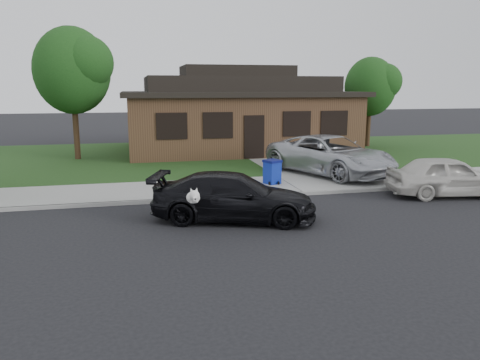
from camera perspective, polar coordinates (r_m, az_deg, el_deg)
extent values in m
plane|color=black|center=(11.89, -3.54, -6.53)|extent=(120.00, 120.00, 0.00)
cube|color=gray|center=(16.66, -6.40, -1.17)|extent=(60.00, 3.00, 0.12)
cube|color=gray|center=(15.21, -5.73, -2.36)|extent=(60.00, 0.12, 0.12)
cube|color=#193814|center=(24.50, -8.60, 2.77)|extent=(60.00, 13.00, 0.13)
cube|color=gray|center=(22.85, 7.20, 2.22)|extent=(4.50, 13.00, 0.14)
imported|color=black|center=(12.90, -0.77, -2.06)|extent=(4.86, 3.17, 1.31)
ellipsoid|color=white|center=(11.83, -5.73, -2.13)|extent=(0.34, 0.40, 0.30)
sphere|color=white|center=(11.59, -5.59, -1.91)|extent=(0.26, 0.26, 0.26)
cube|color=white|center=(11.48, -5.51, -2.27)|extent=(0.09, 0.12, 0.07)
sphere|color=black|center=(11.42, -5.47, -2.34)|extent=(0.04, 0.04, 0.04)
cone|color=white|center=(11.60, -5.96, -1.22)|extent=(0.11, 0.11, 0.14)
cone|color=white|center=(11.62, -5.32, -1.19)|extent=(0.11, 0.11, 0.14)
imported|color=#B0B2B7|center=(19.33, 10.93, 3.02)|extent=(4.62, 6.21, 1.57)
imported|color=beige|center=(17.22, 24.06, 0.43)|extent=(4.21, 2.24, 1.36)
cube|color=#0E249A|center=(17.27, 3.94, 0.87)|extent=(0.65, 0.65, 0.80)
cube|color=#070D57|center=(17.20, 3.96, 2.32)|extent=(0.71, 0.71, 0.09)
cylinder|color=black|center=(17.06, 3.60, -0.41)|extent=(0.09, 0.13, 0.12)
cylinder|color=black|center=(17.16, 4.73, -0.36)|extent=(0.09, 0.13, 0.12)
cube|color=#422B1C|center=(26.89, -0.46, 7.00)|extent=(12.00, 8.00, 3.00)
cube|color=black|center=(26.81, -0.46, 10.47)|extent=(12.60, 8.60, 0.25)
cube|color=black|center=(26.81, -0.46, 11.59)|extent=(10.00, 6.50, 0.80)
cube|color=black|center=(26.82, -0.47, 13.08)|extent=(6.00, 3.50, 0.60)
cube|color=black|center=(23.02, 1.74, 5.28)|extent=(1.00, 0.06, 2.10)
cube|color=black|center=(22.29, -8.31, 6.52)|extent=(1.30, 0.05, 1.10)
cube|color=black|center=(22.58, -2.71, 6.68)|extent=(1.30, 0.05, 1.10)
cube|color=black|center=(23.62, 6.95, 6.82)|extent=(1.30, 0.05, 1.10)
cube|color=black|center=(24.38, 11.41, 6.81)|extent=(1.30, 0.05, 1.10)
cylinder|color=#332114|center=(24.42, -19.32, 5.32)|extent=(0.28, 0.28, 2.48)
ellipsoid|color=#143811|center=(24.33, -19.79, 12.45)|extent=(3.60, 3.60, 4.14)
sphere|color=#26591E|center=(23.74, -18.23, 13.46)|extent=(2.52, 2.52, 2.52)
cylinder|color=#332114|center=(29.27, 15.33, 5.99)|extent=(0.28, 0.28, 2.03)
ellipsoid|color=#143811|center=(29.16, 15.59, 10.91)|extent=(3.00, 3.00, 3.45)
sphere|color=#26591E|center=(29.06, 17.11, 11.42)|extent=(2.10, 2.10, 2.10)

